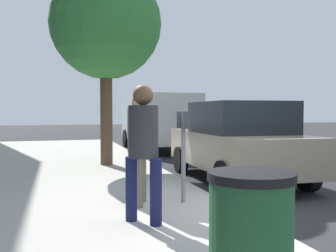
% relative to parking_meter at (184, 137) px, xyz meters
% --- Properties ---
extents(ground_plane, '(80.00, 80.00, 0.00)m').
position_rel_parking_meter_xyz_m(ground_plane, '(-0.35, -0.64, -1.17)').
color(ground_plane, '#2B2B2D').
rests_on(ground_plane, ground).
extents(sidewalk_slab, '(28.00, 6.00, 0.15)m').
position_rel_parking_meter_xyz_m(sidewalk_slab, '(-0.35, 2.36, -1.09)').
color(sidewalk_slab, '#B7B2A8').
rests_on(sidewalk_slab, ground_plane).
extents(parking_meter, '(0.36, 0.12, 1.41)m').
position_rel_parking_meter_xyz_m(parking_meter, '(0.00, 0.00, 0.00)').
color(parking_meter, gray).
rests_on(parking_meter, sidewalk_slab).
extents(pedestrian_at_meter, '(0.50, 0.37, 1.69)m').
position_rel_parking_meter_xyz_m(pedestrian_at_meter, '(0.05, 0.68, -0.03)').
color(pedestrian_at_meter, '#726656').
rests_on(pedestrian_at_meter, sidewalk_slab).
extents(pedestrian_bystander, '(0.43, 0.40, 1.75)m').
position_rel_parking_meter_xyz_m(pedestrian_bystander, '(-0.92, 0.84, 0.01)').
color(pedestrian_bystander, '#191E4C').
rests_on(pedestrian_bystander, sidewalk_slab).
extents(parked_sedan_near, '(4.46, 2.08, 1.77)m').
position_rel_parking_meter_xyz_m(parked_sedan_near, '(2.16, -1.98, -0.27)').
color(parked_sedan_near, gray).
rests_on(parked_sedan_near, ground_plane).
extents(parked_van_far, '(5.20, 2.12, 2.18)m').
position_rel_parking_meter_xyz_m(parked_van_far, '(9.19, -1.99, 0.09)').
color(parked_van_far, silver).
rests_on(parked_van_far, ground_plane).
extents(street_tree, '(2.91, 2.91, 5.16)m').
position_rel_parking_meter_xyz_m(street_tree, '(4.59, 0.61, 2.67)').
color(street_tree, brown).
rests_on(street_tree, sidewalk_slab).
extents(trash_bin, '(0.59, 0.59, 1.01)m').
position_rel_parking_meter_xyz_m(trash_bin, '(-3.35, 0.65, -0.51)').
color(trash_bin, '#1E4C2D').
rests_on(trash_bin, sidewalk_slab).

